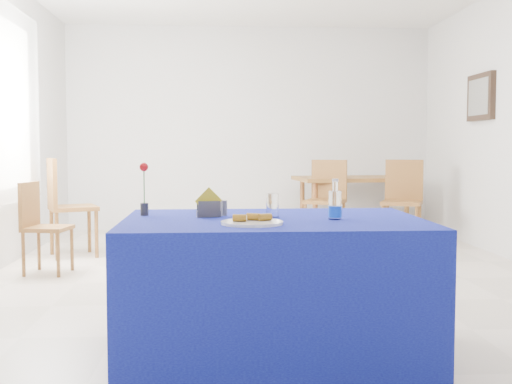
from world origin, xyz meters
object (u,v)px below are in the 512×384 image
chair_bg_left (327,194)px  chair_win_a (39,221)px  plate (252,223)px  chair_win_b (64,200)px  water_bottle (335,206)px  blue_table (273,288)px  oak_table (353,183)px  chair_bg_right (403,195)px

chair_bg_left → chair_win_a: bearing=-123.1°
plate → chair_win_b: bearing=116.0°
chair_bg_left → chair_win_b: bearing=-136.8°
water_bottle → chair_win_b: chair_win_b is taller
chair_win_a → chair_win_b: bearing=8.0°
plate → water_bottle: 0.50m
blue_table → oak_table: blue_table is taller
chair_win_a → chair_win_b: (0.02, 0.88, 0.11)m
chair_bg_left → chair_win_a: chair_bg_left is taller
chair_bg_right → chair_win_a: size_ratio=1.20×
water_bottle → chair_win_b: (-2.20, 3.39, -0.24)m
water_bottle → chair_win_a: water_bottle is taller
blue_table → water_bottle: water_bottle is taller
plate → oak_table: bearing=72.3°
chair_bg_right → chair_win_b: bearing=-146.2°
oak_table → chair_bg_left: size_ratio=1.56×
blue_table → chair_bg_left: chair_bg_left is taller
chair_win_a → chair_bg_right: bearing=-58.3°
chair_win_b → chair_bg_left: bearing=-93.0°
plate → chair_win_b: 3.99m
water_bottle → chair_bg_left: size_ratio=0.22×
chair_win_a → blue_table: bearing=-133.2°
oak_table → chair_win_b: (-3.38, -1.54, -0.08)m
oak_table → chair_win_b: 3.71m
chair_bg_right → water_bottle: bearing=-87.9°
blue_table → chair_win_b: size_ratio=1.55×
oak_table → chair_bg_right: 0.94m
water_bottle → plate: bearing=-157.1°
oak_table → chair_win_a: chair_win_a is taller
plate → chair_win_b: size_ratio=0.30×
blue_table → chair_win_a: 3.10m
plate → oak_table: (1.63, 5.11, -0.09)m
blue_table → chair_bg_left: bearing=76.3°
water_bottle → chair_bg_right: bearing=68.7°
water_bottle → chair_bg_right: size_ratio=0.22×
chair_win_a → water_bottle: bearing=-129.4°
plate → blue_table: bearing=62.4°
blue_table → chair_bg_left: size_ratio=1.62×
plate → chair_bg_right: 4.75m
blue_table → chair_bg_left: (1.05, 4.30, 0.19)m
plate → chair_win_a: 3.24m
water_bottle → chair_win_a: size_ratio=0.26×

